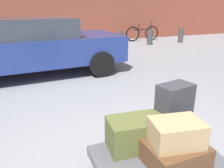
% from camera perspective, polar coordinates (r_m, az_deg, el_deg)
% --- Properties ---
extents(luggage_cart, '(1.16, 0.89, 0.34)m').
position_cam_1_polar(luggage_cart, '(2.31, 11.80, -19.32)').
color(luggage_cart, '#4C4C51').
rests_on(luggage_cart, ground_plane).
extents(suitcase_brown_front_left, '(0.52, 0.45, 0.20)m').
position_cam_1_polar(suitcase_brown_front_left, '(2.19, 15.43, -16.50)').
color(suitcase_brown_front_left, '#51331E').
rests_on(suitcase_brown_front_left, luggage_cart).
extents(duffel_bag_olive_center, '(0.63, 0.40, 0.31)m').
position_cam_1_polar(duffel_bag_olive_center, '(2.32, 6.61, -12.15)').
color(duffel_bag_olive_center, '#4C5128').
rests_on(duffel_bag_olive_center, luggage_cart).
extents(suitcase_charcoal_front_right, '(0.40, 0.30, 0.59)m').
position_cam_1_polar(suitcase_charcoal_front_right, '(2.51, 15.35, -6.51)').
color(suitcase_charcoal_front_right, '#2D2D33').
rests_on(suitcase_charcoal_front_right, luggage_cart).
extents(duffel_bag_tan_topmost_pile, '(0.49, 0.39, 0.22)m').
position_cam_1_polar(duffel_bag_tan_topmost_pile, '(2.08, 15.95, -11.76)').
color(duffel_bag_tan_topmost_pile, '#9E7F56').
rests_on(duffel_bag_tan_topmost_pile, suitcase_brown_front_left).
extents(parked_car, '(4.40, 2.12, 1.42)m').
position_cam_1_polar(parked_car, '(5.98, -19.53, 9.23)').
color(parked_car, navy).
rests_on(parked_car, ground_plane).
extents(bicycle_leaning, '(1.76, 0.15, 0.96)m').
position_cam_1_polar(bicycle_leaning, '(11.56, 7.69, 12.60)').
color(bicycle_leaning, black).
rests_on(bicycle_leaning, ground_plane).
extents(bollard_kerb_near, '(0.24, 0.24, 0.66)m').
position_cam_1_polar(bollard_kerb_near, '(9.82, 2.12, 11.33)').
color(bollard_kerb_near, '#383838').
rests_on(bollard_kerb_near, ground_plane).
extents(bollard_kerb_mid, '(0.24, 0.24, 0.66)m').
position_cam_1_polar(bollard_kerb_mid, '(10.49, 9.57, 11.59)').
color(bollard_kerb_mid, '#383838').
rests_on(bollard_kerb_mid, ground_plane).
extents(bollard_kerb_far, '(0.24, 0.24, 0.66)m').
position_cam_1_polar(bollard_kerb_far, '(11.46, 17.04, 11.67)').
color(bollard_kerb_far, '#383838').
rests_on(bollard_kerb_far, ground_plane).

